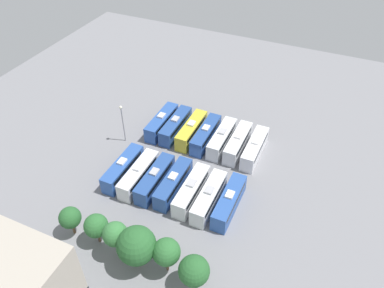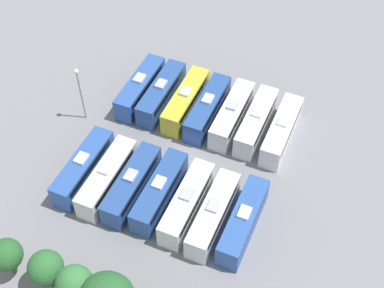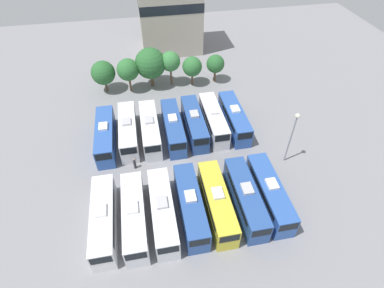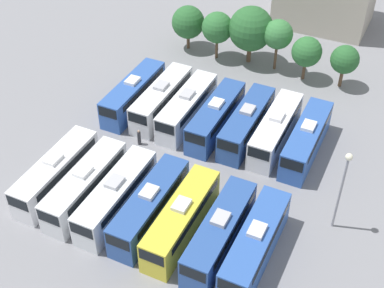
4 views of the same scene
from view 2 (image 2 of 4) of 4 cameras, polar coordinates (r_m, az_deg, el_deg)
The scene contains 20 objects.
ground_plane at distance 64.35m, azimuth -0.69°, elevation -1.38°, with size 110.44×110.44×0.00m, color gray.
bus_0 at distance 65.67m, azimuth 9.53°, elevation 1.42°, with size 2.46×10.27×3.55m.
bus_1 at distance 66.27m, azimuth 6.86°, elevation 2.40°, with size 2.46×10.27×3.55m.
bus_2 at distance 66.81m, azimuth 4.28°, elevation 3.16°, with size 2.46×10.27×3.55m.
bus_3 at distance 67.41m, azimuth 1.66°, elevation 3.84°, with size 2.46×10.27×3.55m.
bus_4 at distance 68.34m, azimuth -0.68°, elevation 4.64°, with size 2.46×10.27×3.55m.
bus_5 at distance 69.42m, azimuth -3.28°, elevation 5.42°, with size 2.46×10.27×3.55m.
bus_6 at distance 70.43m, azimuth -5.54°, elevation 6.02°, with size 2.46×10.27×3.55m.
bus_7 at distance 57.16m, azimuth 5.48°, elevation -8.20°, with size 2.46×10.27×3.55m.
bus_8 at distance 57.42m, azimuth 2.27°, elevation -7.50°, with size 2.46×10.27×3.55m.
bus_9 at distance 58.19m, azimuth -0.55°, elevation -6.30°, with size 2.46×10.27×3.55m.
bus_10 at distance 59.17m, azimuth -3.48°, elevation -5.08°, with size 2.46×10.27×3.55m.
bus_11 at distance 60.01m, azimuth -6.43°, elevation -4.31°, with size 2.46×10.27×3.55m.
bus_12 at distance 60.97m, azimuth -9.03°, elevation -3.54°, with size 2.46×10.27×3.55m.
bus_13 at distance 62.35m, azimuth -11.51°, elevation -2.46°, with size 2.46×10.27×3.55m.
worker_person at distance 61.55m, azimuth 3.85°, elevation -3.55°, with size 0.36×0.36×1.77m.
light_pole at distance 66.29m, azimuth -11.94°, elevation 6.07°, with size 0.60×0.60×8.11m.
tree_3 at distance 51.35m, azimuth -12.43°, elevation -14.33°, with size 3.50×3.50×6.41m.
tree_4 at distance 53.93m, azimuth -15.34°, elevation -12.62°, with size 3.51×3.51×5.38m.
tree_5 at distance 55.84m, azimuth -19.19°, elevation -11.10°, with size 3.26×3.26×5.18m.
Camera 2 is at (-16.84, 37.20, 49.74)m, focal length 50.00 mm.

